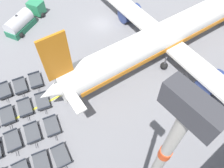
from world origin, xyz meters
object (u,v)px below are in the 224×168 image
Objects in this scene: airplane at (170,33)px; baggage_dolly_row_mid_a_col_c at (13,141)px; baggage_dolly_row_mid_b_col_c at (32,133)px; baggage_dolly_row_far_col_a at (36,81)px; baggage_dolly_row_far_col_d at (61,156)px; baggage_dolly_row_mid_a_col_a at (4,91)px; baggage_dolly_row_mid_b_col_b at (25,108)px; baggage_dolly_row_mid_b_col_a at (20,86)px; baggage_dolly_row_mid_a_col_b at (7,116)px; baggage_dolly_row_far_col_b at (42,101)px; baggage_dolly_row_far_col_c at (52,126)px; baggage_dolly_row_mid_b_col_d at (42,164)px; fuel_tanker_primary at (23,20)px.

baggage_dolly_row_mid_a_col_c is (-0.53, -26.41, -2.77)m from airplane.
baggage_dolly_row_far_col_a is at bearing 150.07° from baggage_dolly_row_mid_b_col_c.
baggage_dolly_row_mid_a_col_c is 6.30m from baggage_dolly_row_far_col_d.
baggage_dolly_row_mid_a_col_a is 4.49m from baggage_dolly_row_mid_b_col_b.
baggage_dolly_row_mid_a_col_a is 7.94m from baggage_dolly_row_mid_a_col_c.
baggage_dolly_row_mid_a_col_a is 2.24m from baggage_dolly_row_mid_b_col_a.
baggage_dolly_row_mid_a_col_a and baggage_dolly_row_far_col_a have the same top height.
baggage_dolly_row_mid_b_col_a is at bearing 135.04° from baggage_dolly_row_mid_a_col_b.
baggage_dolly_row_far_col_b is at bearing 78.98° from baggage_dolly_row_mid_a_col_b.
baggage_dolly_row_mid_b_col_c is 1.00× the size of baggage_dolly_row_far_col_c.
baggage_dolly_row_far_col_c is (4.01, -0.83, 0.00)m from baggage_dolly_row_far_col_b.
baggage_dolly_row_mid_a_col_a is 1.00× the size of baggage_dolly_row_far_col_d.
baggage_dolly_row_mid_b_col_b is 3.97m from baggage_dolly_row_mid_b_col_c.
baggage_dolly_row_mid_b_col_b is (-3.84, -23.26, -2.77)m from airplane.
baggage_dolly_row_mid_b_col_d and baggage_dolly_row_far_col_a have the same top height.
baggage_dolly_row_mid_b_col_a and baggage_dolly_row_far_col_a have the same top height.
baggage_dolly_row_mid_a_col_b is at bearing -101.02° from baggage_dolly_row_far_col_b.
baggage_dolly_row_mid_b_col_b and baggage_dolly_row_far_col_d have the same top height.
baggage_dolly_row_mid_b_col_d is 2.26m from baggage_dolly_row_far_col_d.
baggage_dolly_row_far_col_c is at bearing -11.74° from baggage_dolly_row_far_col_b.
baggage_dolly_row_mid_a_col_a is (11.57, -8.75, -0.83)m from fuel_tanker_primary.
baggage_dolly_row_mid_b_col_c is (19.79, -8.52, -0.83)m from fuel_tanker_primary.
baggage_dolly_row_mid_a_col_c is 1.00× the size of baggage_dolly_row_mid_b_col_a.
baggage_dolly_row_far_col_a is at bearing 155.85° from baggage_dolly_row_mid_b_col_d.
baggage_dolly_row_mid_a_col_a is at bearing -164.05° from baggage_dolly_row_far_col_c.
baggage_dolly_row_mid_a_col_c is 4.76m from baggage_dolly_row_mid_b_col_d.
airplane is at bearing 71.41° from baggage_dolly_row_mid_a_col_a.
baggage_dolly_row_far_col_d is at bearing -16.52° from fuel_tanker_primary.
airplane is 25.48m from baggage_dolly_row_mid_b_col_d.
baggage_dolly_row_mid_a_col_b is (-4.18, -25.55, -2.77)m from airplane.
baggage_dolly_row_mid_a_col_c is 4.58m from baggage_dolly_row_mid_b_col_b.
baggage_dolly_row_mid_b_col_c is 2.42m from baggage_dolly_row_far_col_c.
baggage_dolly_row_mid_b_col_b is 8.06m from baggage_dolly_row_mid_b_col_d.
fuel_tanker_primary reaches higher than baggage_dolly_row_mid_a_col_c.
baggage_dolly_row_mid_b_col_c is at bearing -29.93° from baggage_dolly_row_far_col_a.
airplane is 12.53× the size of baggage_dolly_row_far_col_d.
fuel_tanker_primary is (-19.76, -15.60, -1.94)m from airplane.
baggage_dolly_row_mid_b_col_a and baggage_dolly_row_mid_b_col_c have the same top height.
airplane is 12.51× the size of baggage_dolly_row_mid_b_col_a.
airplane is 12.51× the size of baggage_dolly_row_mid_b_col_c.
baggage_dolly_row_far_col_b is at bearing 116.80° from baggage_dolly_row_mid_a_col_c.
baggage_dolly_row_far_col_d is at bearing 17.06° from baggage_dolly_row_mid_a_col_b.
fuel_tanker_primary is 14.53m from baggage_dolly_row_mid_a_col_a.
airplane is 25.84m from baggage_dolly_row_mid_a_col_a.
baggage_dolly_row_far_col_b is (4.91, 3.38, 0.00)m from baggage_dolly_row_mid_a_col_a.
fuel_tanker_primary is 2.56× the size of baggage_dolly_row_mid_b_col_d.
baggage_dolly_row_mid_a_col_a is (-8.19, -24.35, -2.77)m from airplane.
baggage_dolly_row_mid_b_col_b is at bearing -45.00° from baggage_dolly_row_far_col_a.
fuel_tanker_primary is at bearing 156.71° from baggage_dolly_row_mid_b_col_c.
baggage_dolly_row_mid_b_col_b is at bearing 81.71° from baggage_dolly_row_mid_a_col_b.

